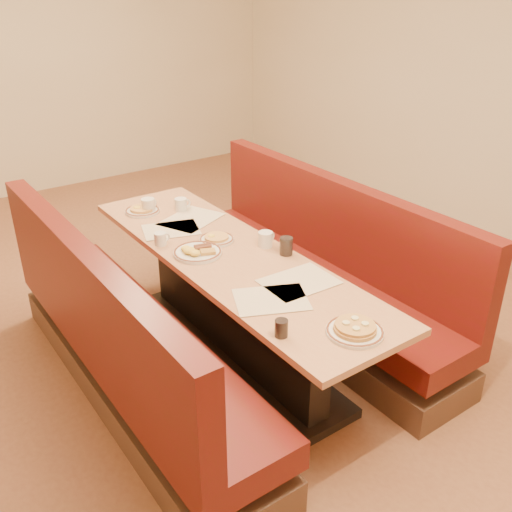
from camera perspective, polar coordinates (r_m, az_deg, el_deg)
ground at (r=3.87m, az=-2.43°, el=-9.82°), size 8.00×8.00×0.00m
room_envelope at (r=3.14m, az=-3.14°, el=19.89°), size 6.04×8.04×2.82m
diner_table at (r=3.66m, az=-2.54°, el=-5.09°), size 0.70×2.50×0.75m
booth_left at (r=3.40m, az=-13.05°, el=-8.91°), size 0.55×2.50×1.05m
booth_right at (r=4.06m, az=6.15°, el=-2.08°), size 0.55×2.50×1.05m
placemat_near_left at (r=3.00m, az=1.52°, el=-4.35°), size 0.46×0.42×0.00m
placemat_near_right at (r=3.17m, az=4.31°, el=-2.57°), size 0.41×0.31×0.00m
placemat_far_left at (r=3.85m, az=-8.51°, el=2.64°), size 0.43×0.37×0.00m
placemat_far_right at (r=4.00m, az=-6.52°, el=3.68°), size 0.50×0.45×0.00m
pancake_plate at (r=2.77m, az=9.86°, el=-7.27°), size 0.28×0.28×0.06m
eggs_plate at (r=3.49m, az=-5.91°, el=0.43°), size 0.30×0.30×0.06m
extra_plate_mid at (r=3.65m, az=-3.98°, el=1.74°), size 0.22×0.22×0.04m
extra_plate_far at (r=4.17m, az=-11.32°, el=4.52°), size 0.25×0.25×0.05m
coffee_mug_a at (r=3.56m, az=0.99°, el=1.73°), size 0.13×0.09×0.10m
coffee_mug_b at (r=3.63m, az=-9.50°, el=1.74°), size 0.11×0.08×0.08m
coffee_mug_c at (r=4.15m, az=-7.49°, el=5.14°), size 0.12×0.09×0.09m
coffee_mug_d at (r=4.15m, az=-10.70°, el=5.02°), size 0.13×0.10×0.10m
soda_tumbler_near at (r=2.70m, az=2.55°, el=-7.23°), size 0.06×0.06×0.09m
soda_tumbler_mid at (r=3.46m, az=3.04°, el=0.99°), size 0.08×0.08×0.11m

